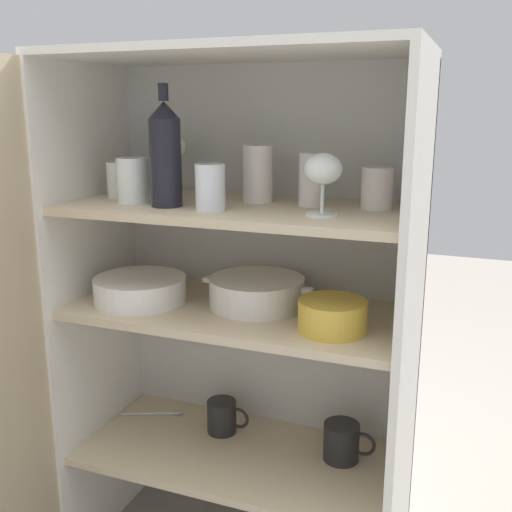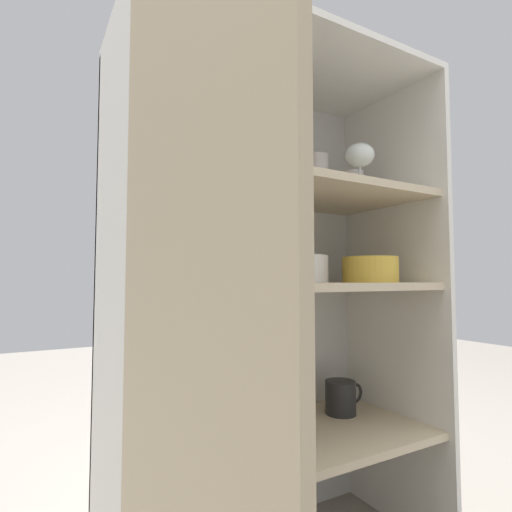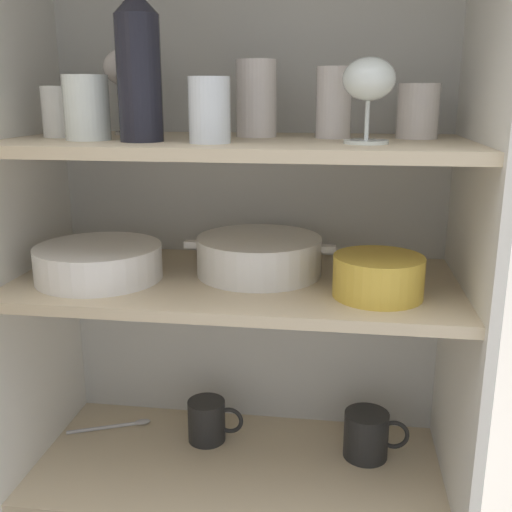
{
  "view_description": "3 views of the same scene",
  "coord_description": "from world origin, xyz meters",
  "px_view_note": "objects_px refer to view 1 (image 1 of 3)",
  "views": [
    {
      "loc": [
        0.55,
        -1.1,
        1.2
      ],
      "look_at": [
        0.05,
        0.2,
        0.85
      ],
      "focal_mm": 42.0,
      "sensor_mm": 36.0,
      "label": 1
    },
    {
      "loc": [
        -0.57,
        -0.69,
        0.73
      ],
      "look_at": [
        -0.04,
        0.25,
        0.79
      ],
      "focal_mm": 28.0,
      "sensor_mm": 36.0,
      "label": 2
    },
    {
      "loc": [
        0.19,
        -0.86,
        1.05
      ],
      "look_at": [
        0.04,
        0.18,
        0.77
      ],
      "focal_mm": 42.0,
      "sensor_mm": 36.0,
      "label": 3
    }
  ],
  "objects_px": {
    "wine_bottle": "(165,154)",
    "mixing_bowl_large": "(332,314)",
    "plate_stack_white": "(140,289)",
    "coffee_mug_primary": "(223,416)",
    "casserole_dish": "(257,292)"
  },
  "relations": [
    {
      "from": "wine_bottle",
      "to": "coffee_mug_primary",
      "type": "bearing_deg",
      "value": 66.28
    },
    {
      "from": "wine_bottle",
      "to": "coffee_mug_primary",
      "type": "xyz_separation_m",
      "value": [
        0.07,
        0.15,
        -0.73
      ]
    },
    {
      "from": "wine_bottle",
      "to": "plate_stack_white",
      "type": "relative_size",
      "value": 1.19
    },
    {
      "from": "casserole_dish",
      "to": "coffee_mug_primary",
      "type": "relative_size",
      "value": 2.38
    },
    {
      "from": "plate_stack_white",
      "to": "coffee_mug_primary",
      "type": "relative_size",
      "value": 1.93
    },
    {
      "from": "wine_bottle",
      "to": "mixing_bowl_large",
      "type": "relative_size",
      "value": 1.81
    },
    {
      "from": "plate_stack_white",
      "to": "mixing_bowl_large",
      "type": "distance_m",
      "value": 0.51
    },
    {
      "from": "plate_stack_white",
      "to": "coffee_mug_primary",
      "type": "height_order",
      "value": "plate_stack_white"
    },
    {
      "from": "plate_stack_white",
      "to": "casserole_dish",
      "type": "height_order",
      "value": "casserole_dish"
    },
    {
      "from": "mixing_bowl_large",
      "to": "coffee_mug_primary",
      "type": "height_order",
      "value": "mixing_bowl_large"
    },
    {
      "from": "mixing_bowl_large",
      "to": "coffee_mug_primary",
      "type": "bearing_deg",
      "value": 156.77
    },
    {
      "from": "plate_stack_white",
      "to": "casserole_dish",
      "type": "bearing_deg",
      "value": 13.85
    },
    {
      "from": "wine_bottle",
      "to": "mixing_bowl_large",
      "type": "distance_m",
      "value": 0.52
    },
    {
      "from": "plate_stack_white",
      "to": "coffee_mug_primary",
      "type": "xyz_separation_m",
      "value": [
        0.17,
        0.11,
        -0.38
      ]
    },
    {
      "from": "mixing_bowl_large",
      "to": "casserole_dish",
      "type": "height_order",
      "value": "casserole_dish"
    }
  ]
}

